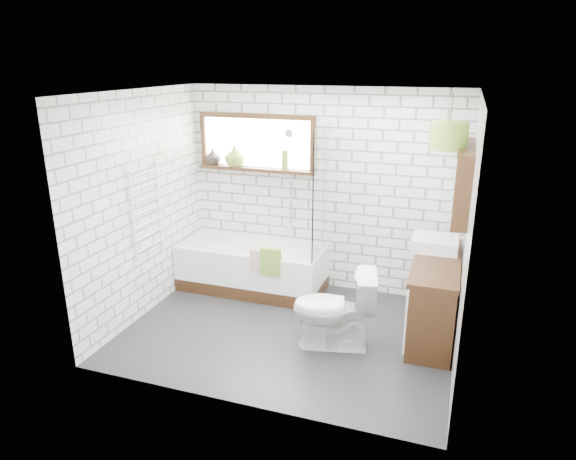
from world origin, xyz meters
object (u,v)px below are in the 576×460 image
(bathtub, at_px, (253,267))
(pendant, at_px, (449,136))
(basin, at_px, (435,244))
(toilet, at_px, (334,309))
(vanity, at_px, (435,296))

(bathtub, relative_size, pendant, 5.15)
(bathtub, height_order, basin, basin)
(bathtub, distance_m, basin, 2.28)
(basin, bearing_deg, bathtub, 177.14)
(basin, relative_size, pendant, 1.36)
(pendant, bearing_deg, basin, 98.13)
(bathtub, relative_size, toilet, 2.17)
(bathtub, distance_m, vanity, 2.29)
(basin, bearing_deg, toilet, -133.46)
(toilet, bearing_deg, bathtub, -140.97)
(pendant, bearing_deg, bathtub, 169.46)
(toilet, bearing_deg, vanity, 111.29)
(bathtub, xyz_separation_m, basin, (2.19, -0.11, 0.61))
(toilet, relative_size, pendant, 2.37)
(vanity, distance_m, pendant, 1.69)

